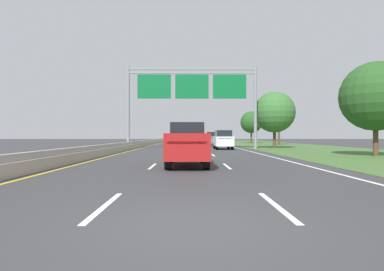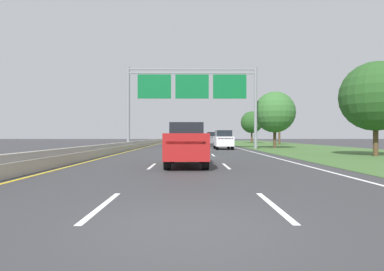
{
  "view_description": "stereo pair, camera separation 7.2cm",
  "coord_description": "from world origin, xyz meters",
  "px_view_note": "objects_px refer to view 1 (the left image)",
  "views": [
    {
      "loc": [
        -0.04,
        -5.38,
        1.52
      ],
      "look_at": [
        0.25,
        25.58,
        1.54
      ],
      "focal_mm": 29.93,
      "sensor_mm": 36.0,
      "label": 1
    },
    {
      "loc": [
        0.04,
        -5.38,
        1.52
      ],
      "look_at": [
        0.25,
        25.58,
        1.54
      ],
      "focal_mm": 29.93,
      "sensor_mm": 36.0,
      "label": 2
    }
  ],
  "objects_px": {
    "car_black_centre_lane_sedan": "(190,143)",
    "roadside_tree_distant": "(251,122)",
    "overhead_sign_gantry": "(192,91)",
    "roadside_tree_far": "(279,119)",
    "roadside_tree_near": "(376,96)",
    "car_white_right_lane_suv": "(223,139)",
    "pickup_truck_red": "(187,144)",
    "car_grey_right_lane_suv": "(212,138)",
    "roadside_tree_mid": "(274,112)"
  },
  "relations": [
    {
      "from": "car_black_centre_lane_sedan",
      "to": "roadside_tree_near",
      "type": "bearing_deg",
      "value": -111.08
    },
    {
      "from": "car_grey_right_lane_suv",
      "to": "roadside_tree_mid",
      "type": "xyz_separation_m",
      "value": [
        6.68,
        -13.72,
        3.29
      ]
    },
    {
      "from": "pickup_truck_red",
      "to": "roadside_tree_mid",
      "type": "relative_size",
      "value": 0.79
    },
    {
      "from": "car_grey_right_lane_suv",
      "to": "roadside_tree_near",
      "type": "bearing_deg",
      "value": -160.05
    },
    {
      "from": "roadside_tree_near",
      "to": "roadside_tree_mid",
      "type": "xyz_separation_m",
      "value": [
        -3.33,
        15.44,
        -0.03
      ]
    },
    {
      "from": "car_black_centre_lane_sedan",
      "to": "roadside_tree_far",
      "type": "bearing_deg",
      "value": -31.15
    },
    {
      "from": "overhead_sign_gantry",
      "to": "roadside_tree_far",
      "type": "bearing_deg",
      "value": 48.49
    },
    {
      "from": "car_black_centre_lane_sedan",
      "to": "roadside_tree_mid",
      "type": "relative_size",
      "value": 0.64
    },
    {
      "from": "car_white_right_lane_suv",
      "to": "roadside_tree_mid",
      "type": "xyz_separation_m",
      "value": [
        6.62,
        3.06,
        3.29
      ]
    },
    {
      "from": "roadside_tree_far",
      "to": "pickup_truck_red",
      "type": "bearing_deg",
      "value": -112.14
    },
    {
      "from": "car_white_right_lane_suv",
      "to": "roadside_tree_distant",
      "type": "bearing_deg",
      "value": -16.95
    },
    {
      "from": "pickup_truck_red",
      "to": "car_black_centre_lane_sedan",
      "type": "xyz_separation_m",
      "value": [
        0.17,
        12.59,
        -0.26
      ]
    },
    {
      "from": "car_white_right_lane_suv",
      "to": "roadside_tree_mid",
      "type": "relative_size",
      "value": 0.68
    },
    {
      "from": "roadside_tree_near",
      "to": "pickup_truck_red",
      "type": "bearing_deg",
      "value": -152.25
    },
    {
      "from": "roadside_tree_mid",
      "to": "roadside_tree_far",
      "type": "height_order",
      "value": "roadside_tree_mid"
    },
    {
      "from": "pickup_truck_red",
      "to": "car_black_centre_lane_sedan",
      "type": "distance_m",
      "value": 12.59
    },
    {
      "from": "car_black_centre_lane_sedan",
      "to": "car_grey_right_lane_suv",
      "type": "bearing_deg",
      "value": -8.65
    },
    {
      "from": "roadside_tree_near",
      "to": "overhead_sign_gantry",
      "type": "bearing_deg",
      "value": 135.09
    },
    {
      "from": "pickup_truck_red",
      "to": "car_white_right_lane_suv",
      "type": "distance_m",
      "value": 20.05
    },
    {
      "from": "car_black_centre_lane_sedan",
      "to": "roadside_tree_distant",
      "type": "bearing_deg",
      "value": -18.88
    },
    {
      "from": "overhead_sign_gantry",
      "to": "car_black_centre_lane_sedan",
      "type": "xyz_separation_m",
      "value": [
        -0.26,
        -8.08,
        -5.91
      ]
    },
    {
      "from": "roadside_tree_near",
      "to": "roadside_tree_far",
      "type": "xyz_separation_m",
      "value": [
        1.34,
        30.06,
        -0.05
      ]
    },
    {
      "from": "roadside_tree_near",
      "to": "roadside_tree_far",
      "type": "distance_m",
      "value": 30.09
    },
    {
      "from": "roadside_tree_near",
      "to": "roadside_tree_mid",
      "type": "bearing_deg",
      "value": 102.18
    },
    {
      "from": "car_white_right_lane_suv",
      "to": "pickup_truck_red",
      "type": "bearing_deg",
      "value": 168.58
    },
    {
      "from": "overhead_sign_gantry",
      "to": "car_grey_right_lane_suv",
      "type": "height_order",
      "value": "overhead_sign_gantry"
    },
    {
      "from": "car_grey_right_lane_suv",
      "to": "car_white_right_lane_suv",
      "type": "xyz_separation_m",
      "value": [
        0.06,
        -16.78,
        0.0
      ]
    },
    {
      "from": "car_grey_right_lane_suv",
      "to": "car_black_centre_lane_sedan",
      "type": "bearing_deg",
      "value": 172.26
    },
    {
      "from": "car_white_right_lane_suv",
      "to": "roadside_tree_distant",
      "type": "distance_m",
      "value": 31.67
    },
    {
      "from": "overhead_sign_gantry",
      "to": "car_black_centre_lane_sedan",
      "type": "relative_size",
      "value": 3.42
    },
    {
      "from": "roadside_tree_near",
      "to": "roadside_tree_far",
      "type": "relative_size",
      "value": 1.16
    },
    {
      "from": "car_white_right_lane_suv",
      "to": "roadside_tree_near",
      "type": "distance_m",
      "value": 16.23
    },
    {
      "from": "roadside_tree_near",
      "to": "roadside_tree_mid",
      "type": "relative_size",
      "value": 1.01
    },
    {
      "from": "car_white_right_lane_suv",
      "to": "car_black_centre_lane_sedan",
      "type": "height_order",
      "value": "car_white_right_lane_suv"
    },
    {
      "from": "roadside_tree_near",
      "to": "car_white_right_lane_suv",
      "type": "bearing_deg",
      "value": 128.79
    },
    {
      "from": "car_grey_right_lane_suv",
      "to": "roadside_tree_mid",
      "type": "height_order",
      "value": "roadside_tree_mid"
    },
    {
      "from": "car_grey_right_lane_suv",
      "to": "car_white_right_lane_suv",
      "type": "relative_size",
      "value": 1.01
    },
    {
      "from": "car_white_right_lane_suv",
      "to": "roadside_tree_far",
      "type": "height_order",
      "value": "roadside_tree_far"
    },
    {
      "from": "pickup_truck_red",
      "to": "roadside_tree_mid",
      "type": "bearing_deg",
      "value": -25.21
    },
    {
      "from": "overhead_sign_gantry",
      "to": "car_white_right_lane_suv",
      "type": "xyz_separation_m",
      "value": [
        3.47,
        -1.0,
        -5.63
      ]
    },
    {
      "from": "car_black_centre_lane_sedan",
      "to": "roadside_tree_far",
      "type": "relative_size",
      "value": 0.73
    },
    {
      "from": "car_grey_right_lane_suv",
      "to": "roadside_tree_far",
      "type": "xyz_separation_m",
      "value": [
        11.35,
        0.9,
        3.27
      ]
    },
    {
      "from": "roadside_tree_far",
      "to": "roadside_tree_distant",
      "type": "xyz_separation_m",
      "value": [
        -2.21,
        12.49,
        -0.06
      ]
    },
    {
      "from": "roadside_tree_far",
      "to": "car_white_right_lane_suv",
      "type": "bearing_deg",
      "value": -122.57
    },
    {
      "from": "pickup_truck_red",
      "to": "roadside_tree_far",
      "type": "height_order",
      "value": "roadside_tree_far"
    },
    {
      "from": "car_black_centre_lane_sedan",
      "to": "roadside_tree_distant",
      "type": "relative_size",
      "value": 0.67
    },
    {
      "from": "pickup_truck_red",
      "to": "roadside_tree_mid",
      "type": "distance_m",
      "value": 25.26
    },
    {
      "from": "pickup_truck_red",
      "to": "car_black_centre_lane_sedan",
      "type": "bearing_deg",
      "value": -1.15
    },
    {
      "from": "car_black_centre_lane_sedan",
      "to": "roadside_tree_far",
      "type": "distance_m",
      "value": 29.18
    },
    {
      "from": "overhead_sign_gantry",
      "to": "roadside_tree_far",
      "type": "xyz_separation_m",
      "value": [
        14.76,
        16.68,
        -2.36
      ]
    }
  ]
}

